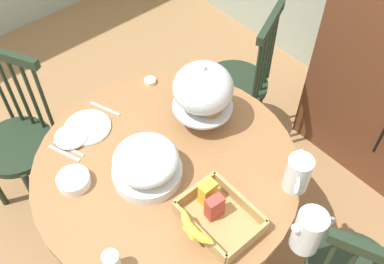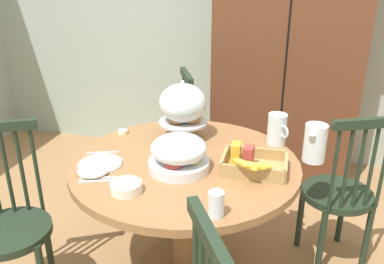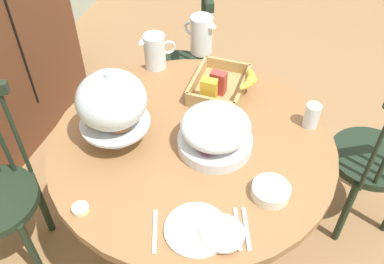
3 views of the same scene
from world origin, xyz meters
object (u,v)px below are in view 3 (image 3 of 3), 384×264
china_plate_small (223,233)px  butter_dish (81,209)px  dining_table (192,175)px  orange_juice_pitcher (155,53)px  pastry_stand_with_dome (112,102)px  drinking_glass (312,116)px  fruit_platter_covered (215,132)px  china_plate_large (196,229)px  windsor_chair_far_side (373,161)px  milk_pitcher (201,36)px  windsor_chair_near_window (182,70)px  cereal_bowl (271,191)px  cereal_basket (222,85)px

china_plate_small → butter_dish: bearing=96.9°
dining_table → orange_juice_pitcher: size_ratio=6.72×
pastry_stand_with_dome → butter_dish: (-0.37, -0.03, -0.19)m
drinking_glass → dining_table: bearing=119.1°
fruit_platter_covered → china_plate_large: (-0.40, -0.05, -0.08)m
windsor_chair_far_side → milk_pitcher: windsor_chair_far_side is taller
dining_table → china_plate_large: (-0.40, -0.15, 0.22)m
butter_dish → milk_pitcher: bearing=-5.1°
windsor_chair_far_side → milk_pitcher: bearing=76.9°
windsor_chair_near_window → dining_table: bearing=-157.8°
windsor_chair_far_side → windsor_chair_near_window: bearing=70.1°
china_plate_large → butter_dish: 0.41m
milk_pitcher → cereal_bowl: size_ratio=1.41×
windsor_chair_near_window → milk_pitcher: windsor_chair_near_window is taller
dining_table → china_plate_small: china_plate_small is taller
orange_juice_pitcher → china_plate_large: bearing=-150.0°
dining_table → windsor_chair_far_side: windsor_chair_far_side is taller
fruit_platter_covered → milk_pitcher: 0.69m
windsor_chair_far_side → china_plate_small: bearing=146.1°
cereal_bowl → butter_dish: cereal_bowl is taller
china_plate_large → china_plate_small: bearing=-85.1°
windsor_chair_near_window → fruit_platter_covered: size_ratio=3.25×
windsor_chair_far_side → fruit_platter_covered: 0.89m
milk_pitcher → drinking_glass: (-0.39, -0.61, -0.04)m
pastry_stand_with_dome → cereal_basket: bearing=-36.8°
dining_table → fruit_platter_covered: 0.32m
china_plate_small → windsor_chair_far_side: bearing=-33.9°
windsor_chair_near_window → cereal_basket: (-0.48, -0.37, 0.33)m
china_plate_small → china_plate_large: bearing=94.9°
windsor_chair_near_window → china_plate_large: windsor_chair_near_window is taller
cereal_basket → fruit_platter_covered: bearing=-168.9°
windsor_chair_near_window → cereal_basket: 0.69m
fruit_platter_covered → drinking_glass: size_ratio=2.73×
pastry_stand_with_dome → milk_pitcher: 0.75m
orange_juice_pitcher → cereal_bowl: 0.93m
windsor_chair_near_window → cereal_bowl: (-1.00, -0.69, 0.31)m
dining_table → china_plate_small: 0.52m
windsor_chair_far_side → cereal_bowl: bearing=144.2°
windsor_chair_near_window → butter_dish: size_ratio=16.25×
china_plate_large → drinking_glass: bearing=-24.5°
orange_juice_pitcher → windsor_chair_near_window: bearing=-0.1°
dining_table → cereal_bowl: size_ratio=8.41×
windsor_chair_far_side → butter_dish: (-0.87, 1.05, 0.30)m
windsor_chair_near_window → china_plate_small: windsor_chair_near_window is taller
orange_juice_pitcher → cereal_basket: size_ratio=0.55×
dining_table → cereal_basket: bearing=-5.0°
orange_juice_pitcher → butter_dish: (-0.90, -0.08, -0.07)m
windsor_chair_far_side → orange_juice_pitcher: bearing=88.8°
windsor_chair_near_window → pastry_stand_with_dome: bearing=-177.2°
cereal_bowl → china_plate_small: bearing=151.7°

